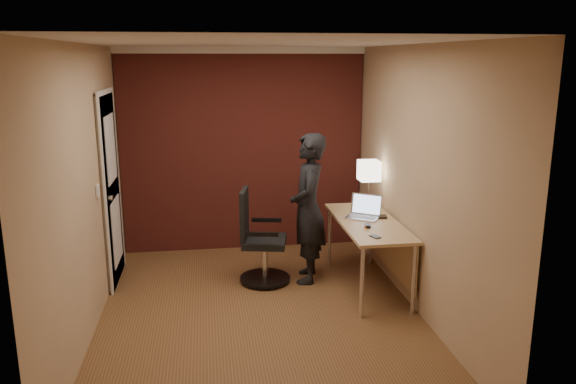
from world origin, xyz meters
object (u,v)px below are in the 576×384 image
object	(u,v)px
mouse	(368,226)
laptop	(364,211)
phone	(375,237)
person	(308,208)
office_chair	(259,243)
desk_lamp	(369,171)
desk	(375,232)
wallet	(382,217)

from	to	relation	value
mouse	laptop	bearing A→B (deg)	97.32
phone	person	distance (m)	0.97
office_chair	desk_lamp	bearing A→B (deg)	9.33
laptop	person	distance (m)	0.60
mouse	phone	world-z (taller)	mouse
mouse	desk	bearing A→B (deg)	74.48
laptop	office_chair	size ratio (longest dim) A/B	0.42
mouse	office_chair	bearing A→B (deg)	171.48
desk_lamp	wallet	bearing A→B (deg)	-85.72
wallet	office_chair	size ratio (longest dim) A/B	0.11
desk	office_chair	distance (m)	1.24
mouse	wallet	world-z (taller)	mouse
desk	desk_lamp	distance (m)	0.75
wallet	person	xyz separation A→B (m)	(-0.76, 0.21, 0.07)
desk	mouse	xyz separation A→B (m)	(-0.14, -0.22, 0.14)
laptop	desk_lamp	bearing A→B (deg)	68.22
desk	mouse	bearing A→B (deg)	-123.80
desk	office_chair	size ratio (longest dim) A/B	1.49
phone	wallet	world-z (taller)	wallet
person	desk_lamp	bearing A→B (deg)	118.10
desk	office_chair	world-z (taller)	office_chair
mouse	phone	xyz separation A→B (m)	(-0.02, -0.32, -0.01)
laptop	mouse	world-z (taller)	laptop
mouse	wallet	xyz separation A→B (m)	(0.25, 0.31, -0.01)
laptop	office_chair	bearing A→B (deg)	172.05
desk	phone	world-z (taller)	phone
desk_lamp	phone	distance (m)	1.15
desk	mouse	world-z (taller)	mouse
mouse	wallet	distance (m)	0.39
wallet	office_chair	world-z (taller)	office_chair
desk_lamp	wallet	distance (m)	0.59
office_chair	person	size ratio (longest dim) A/B	0.62
laptop	person	world-z (taller)	person
mouse	office_chair	world-z (taller)	office_chair
desk_lamp	office_chair	bearing A→B (deg)	-170.67
office_chair	person	world-z (taller)	person
laptop	wallet	world-z (taller)	laptop
office_chair	laptop	bearing A→B (deg)	-7.95
desk_lamp	office_chair	distance (m)	1.46
phone	office_chair	world-z (taller)	office_chair
phone	mouse	bearing A→B (deg)	63.96
wallet	laptop	bearing A→B (deg)	160.32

